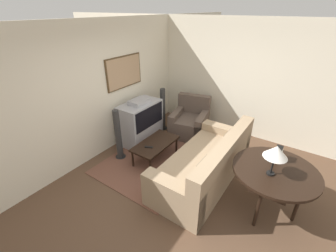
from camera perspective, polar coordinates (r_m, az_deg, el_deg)
The scene contains 14 objects.
ground_plane at distance 4.12m, azimuth 3.80°, elevation -16.11°, with size 12.00×12.00×0.00m, color brown.
wall_back at distance 4.67m, azimuth -18.74°, elevation 7.68°, with size 12.00×0.10×2.70m.
wall_right at distance 5.61m, azimuth 18.54°, elevation 10.98°, with size 0.06×12.00×2.70m.
area_rug at distance 4.72m, azimuth -3.88°, elevation -9.22°, with size 2.02×1.78×0.01m.
tv at distance 5.25m, azimuth -6.97°, elevation 1.00°, with size 1.01×0.57×1.05m.
couch at distance 4.19m, azimuth 9.60°, elevation -9.72°, with size 2.28×1.00×0.94m.
armchair at distance 5.65m, azimuth 5.56°, elevation 0.97°, with size 1.06×0.99×0.92m.
coffee_table at distance 4.63m, azimuth -3.22°, elevation -4.71°, with size 1.02×0.54×0.40m.
console_table at distance 3.69m, azimuth 25.57°, elevation -10.75°, with size 1.21×1.21×0.78m.
table_lamp at distance 3.33m, azimuth 25.77°, elevation -6.00°, with size 0.32×0.32×0.46m.
mantel_clock at distance 3.80m, azimuth 26.17°, elevation -6.33°, with size 0.15×0.10×0.23m.
remote at distance 4.47m, azimuth -4.91°, elevation -5.34°, with size 0.11×0.16×0.02m.
speaker_tower_left at distance 4.71m, azimuth -12.51°, elevation -2.52°, with size 0.22×0.22×1.10m.
speaker_tower_right at distance 5.74m, azimuth -1.34°, elevation 3.98°, with size 0.22×0.22×1.10m.
Camera 1 is at (-2.57, -1.45, 2.86)m, focal length 24.00 mm.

